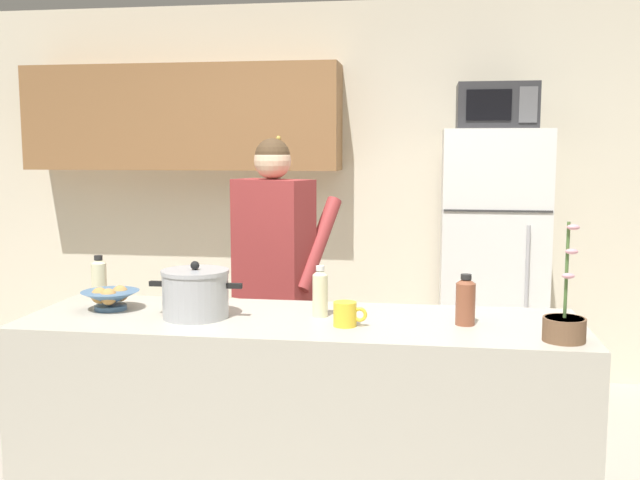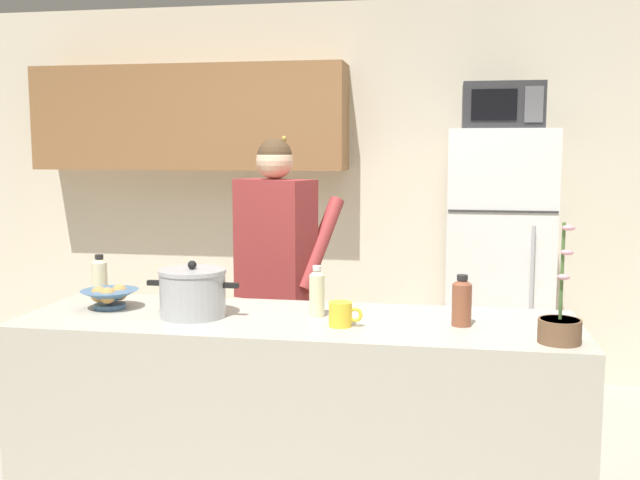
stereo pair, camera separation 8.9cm
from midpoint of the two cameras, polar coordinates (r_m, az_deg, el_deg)
The scene contains 12 objects.
back_wall_unit at distance 5.12m, azimuth -0.63°, elevation 5.12°, with size 6.00×0.48×2.60m.
kitchen_island at distance 3.07m, azimuth -2.43°, elevation -14.56°, with size 2.24×0.68×0.92m, color #BCB7A8.
refrigerator at distance 4.72m, azimuth 12.82°, elevation -2.00°, with size 0.64×0.68×1.72m.
microwave at distance 4.65m, azimuth 13.19°, elevation 10.20°, with size 0.48×0.37×0.28m.
person_near_pot at distance 3.85m, azimuth -4.28°, elevation -1.28°, with size 0.61×0.56×1.65m.
cooking_pot at distance 2.98m, azimuth -10.63°, elevation -4.16°, with size 0.39×0.27×0.23m.
coffee_mug at distance 2.79m, azimuth 1.13°, elevation -5.86°, with size 0.13×0.09×0.10m.
bread_bowl at distance 3.21m, azimuth -16.97°, elevation -4.41°, with size 0.24×0.24×0.10m.
bottle_near_edge at distance 2.94m, azimuth -0.85°, elevation -4.11°, with size 0.06×0.06×0.21m.
bottle_mid_counter at distance 3.44m, azimuth -17.73°, elevation -2.87°, with size 0.07×0.07×0.20m.
bottle_far_corner at distance 2.85m, azimuth 10.52°, elevation -4.69°, with size 0.08×0.08×0.20m.
potted_orchid at distance 2.71m, azimuth 17.81°, elevation -6.37°, with size 0.15×0.15×0.43m.
Camera 1 is at (0.51, -2.81, 1.60)m, focal length 40.60 mm.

